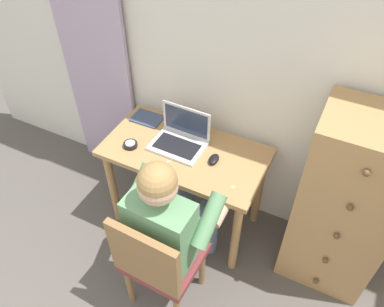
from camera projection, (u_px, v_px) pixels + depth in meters
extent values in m
cube|color=silver|center=(252.00, 62.00, 2.23)|extent=(4.80, 0.05, 2.50)
cube|color=#B29EBC|center=(93.00, 48.00, 2.65)|extent=(0.56, 0.03, 2.20)
cube|color=tan|center=(185.00, 152.00, 2.47)|extent=(1.06, 0.56, 0.03)
cylinder|color=tan|center=(113.00, 188.00, 2.73)|extent=(0.06, 0.06, 0.69)
cylinder|color=tan|center=(235.00, 238.00, 2.43)|extent=(0.06, 0.06, 0.69)
cylinder|color=tan|center=(146.00, 149.00, 3.02)|extent=(0.06, 0.06, 0.69)
cylinder|color=tan|center=(259.00, 190.00, 2.72)|extent=(0.06, 0.06, 0.69)
cube|color=tan|center=(345.00, 206.00, 2.24)|extent=(0.54, 0.43, 1.27)
sphere|color=brown|center=(316.00, 281.00, 2.45)|extent=(0.04, 0.04, 0.04)
sphere|color=brown|center=(325.00, 260.00, 2.27)|extent=(0.04, 0.04, 0.04)
sphere|color=brown|center=(337.00, 236.00, 2.10)|extent=(0.04, 0.04, 0.04)
sphere|color=brown|center=(350.00, 207.00, 1.92)|extent=(0.04, 0.04, 0.04)
sphere|color=brown|center=(366.00, 173.00, 1.74)|extent=(0.04, 0.04, 0.04)
cube|color=brown|center=(165.00, 257.00, 2.25)|extent=(0.44, 0.42, 0.05)
cube|color=olive|center=(144.00, 260.00, 1.97)|extent=(0.42, 0.06, 0.42)
cylinder|color=olive|center=(202.00, 267.00, 2.45)|extent=(0.04, 0.04, 0.39)
cylinder|color=olive|center=(157.00, 245.00, 2.56)|extent=(0.04, 0.04, 0.39)
cylinder|color=olive|center=(129.00, 284.00, 2.36)|extent=(0.04, 0.04, 0.39)
cylinder|color=#6B84AD|center=(196.00, 231.00, 2.33)|extent=(0.16, 0.41, 0.14)
cylinder|color=#6B84AD|center=(170.00, 219.00, 2.39)|extent=(0.16, 0.41, 0.14)
cylinder|color=#6B84AD|center=(209.00, 229.00, 2.61)|extent=(0.11, 0.11, 0.46)
cylinder|color=#6B84AD|center=(186.00, 218.00, 2.68)|extent=(0.11, 0.11, 0.46)
cube|color=#609366|center=(161.00, 231.00, 2.05)|extent=(0.37, 0.21, 0.46)
cylinder|color=#609366|center=(209.00, 220.00, 2.00)|extent=(0.10, 0.30, 0.25)
cylinder|color=#609366|center=(139.00, 190.00, 2.15)|extent=(0.10, 0.30, 0.25)
cylinder|color=#DBAD8E|center=(224.00, 206.00, 2.20)|extent=(0.08, 0.27, 0.11)
cylinder|color=#DBAD8E|center=(159.00, 179.00, 2.35)|extent=(0.08, 0.27, 0.11)
sphere|color=#DBAD8E|center=(158.00, 186.00, 1.81)|extent=(0.20, 0.20, 0.20)
sphere|color=#9E7A47|center=(157.00, 181.00, 1.79)|extent=(0.20, 0.20, 0.20)
cube|color=silver|center=(178.00, 146.00, 2.47)|extent=(0.35, 0.25, 0.02)
cube|color=black|center=(177.00, 146.00, 2.46)|extent=(0.29, 0.16, 0.00)
cube|color=silver|center=(186.00, 121.00, 2.47)|extent=(0.34, 0.02, 0.22)
cube|color=#2D3851|center=(186.00, 122.00, 2.46)|extent=(0.31, 0.01, 0.18)
ellipsoid|color=black|center=(214.00, 159.00, 2.38)|extent=(0.07, 0.10, 0.03)
cylinder|color=black|center=(130.00, 145.00, 2.47)|extent=(0.09, 0.09, 0.03)
cylinder|color=silver|center=(130.00, 143.00, 2.46)|extent=(0.06, 0.06, 0.00)
cube|color=#3D4C6B|center=(147.00, 118.00, 2.68)|extent=(0.21, 0.15, 0.01)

